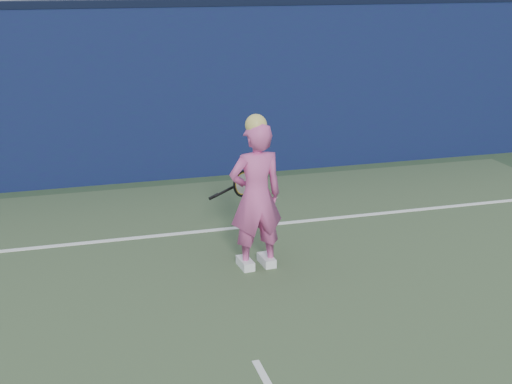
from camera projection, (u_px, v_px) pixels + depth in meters
name	position (u px, v px, depth m)	size (l,w,h in m)	color
backstop_wall	(152.00, 95.00, 10.39)	(24.00, 0.40, 2.50)	#0D1E3D
wall_cap	(147.00, 3.00, 10.00)	(24.00, 0.42, 0.10)	black
player	(256.00, 196.00, 7.32)	(0.60, 0.41, 1.64)	#CC4F93
racket	(241.00, 185.00, 7.74)	(0.55, 0.20, 0.30)	black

